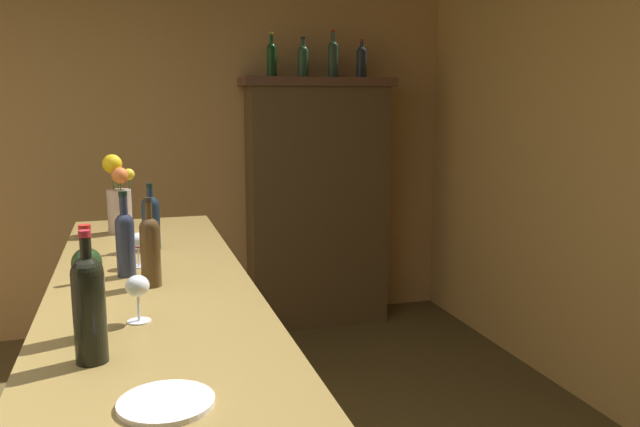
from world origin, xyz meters
The scene contains 16 objects.
wall_back centered at (0.00, 2.92, 1.42)m, with size 5.99×0.12×2.83m, color tan.
bar_counter centered at (0.64, 0.40, 0.51)m, with size 0.67×2.58×1.02m.
display_cabinet centered at (1.89, 2.65, 0.94)m, with size 1.08×0.37×1.80m.
wine_bottle_malbec centered at (0.47, -0.09, 1.15)m, with size 0.08×0.08×0.30m.
wine_bottle_syrah centered at (0.56, 0.52, 1.15)m, with size 0.07×0.07×0.31m.
wine_bottle_riesling centered at (0.64, 0.36, 1.15)m, with size 0.07×0.07×0.30m.
wine_bottle_chardonnay centered at (0.67, 0.93, 1.14)m, with size 0.07×0.07×0.28m.
wine_bottle_merlot centered at (0.48, -0.26, 1.16)m, with size 0.08×0.08×0.32m.
wine_glass_front centered at (0.61, 0.64, 1.11)m, with size 0.07×0.07×0.13m.
wine_glass_mid centered at (0.60, 0.00, 1.11)m, with size 0.07×0.07×0.14m.
flower_arrangement centered at (0.53, 1.34, 1.19)m, with size 0.14×0.14×0.37m.
cheese_plate centered at (0.64, -0.54, 1.02)m, with size 0.20×0.20×0.01m, color white.
display_bottle_left centered at (1.57, 2.65, 1.93)m, with size 0.07×0.07×0.30m.
display_bottle_midleft centered at (1.79, 2.65, 1.92)m, with size 0.07×0.07×0.28m.
display_bottle_center centered at (2.01, 2.65, 1.94)m, with size 0.07×0.07×0.33m.
display_bottle_midright centered at (2.23, 2.65, 1.92)m, with size 0.07×0.07×0.27m.
Camera 1 is at (0.59, -1.81, 1.63)m, focal length 36.04 mm.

